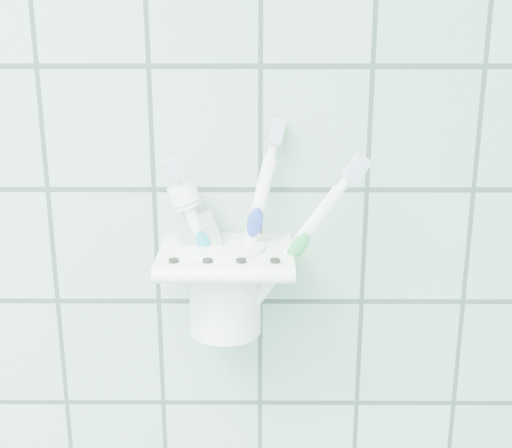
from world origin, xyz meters
TOP-DOWN VIEW (x-y plane):
  - holder_bracket at (0.63, 1.15)m, footprint 0.13×0.11m
  - cup at (0.63, 1.16)m, footprint 0.08×0.08m
  - toothbrush_pink at (0.64, 1.16)m, footprint 0.07×0.02m
  - toothbrush_blue at (0.63, 1.15)m, footprint 0.06×0.05m
  - toothbrush_orange at (0.64, 1.14)m, footprint 0.11×0.02m
  - toothpaste_tube at (0.64, 1.15)m, footprint 0.08×0.04m

SIDE VIEW (x-z plane):
  - cup at x=0.63m, z-range 1.24..1.33m
  - holder_bracket at x=0.63m, z-range 1.30..1.34m
  - toothpaste_tube at x=0.64m, z-range 1.25..1.42m
  - toothbrush_pink at x=0.64m, z-range 1.25..1.43m
  - toothbrush_blue at x=0.63m, z-range 1.25..1.46m
  - toothbrush_orange at x=0.64m, z-range 1.25..1.46m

